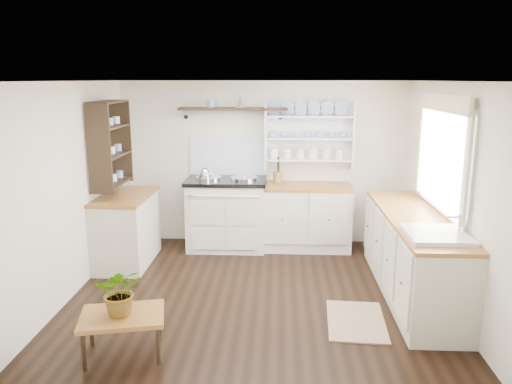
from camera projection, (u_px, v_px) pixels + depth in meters
The scene contains 19 objects.
floor at pixel (256, 294), 5.51m from camera, with size 4.00×3.80×0.01m, color black.
wall_back at pixel (262, 163), 7.11m from camera, with size 4.00×0.02×2.30m, color silver.
wall_right at pixel (449, 195), 5.16m from camera, with size 0.02×3.80×2.30m, color silver.
wall_left at pixel (70, 191), 5.35m from camera, with size 0.02×3.80×2.30m, color silver.
ceiling at pixel (256, 81), 5.00m from camera, with size 4.00×3.80×0.01m, color white.
window at pixel (442, 153), 5.22m from camera, with size 0.08×1.55×1.22m.
aga_cooker at pixel (227, 213), 6.95m from camera, with size 1.10×0.76×1.01m.
back_cabinets at pixel (304, 216), 6.94m from camera, with size 1.27×0.63×0.90m.
right_cabinets at pixel (412, 254), 5.43m from camera, with size 0.62×2.43×0.90m.
belfast_sink at pixel (436, 247), 4.62m from camera, with size 0.55×0.60×0.45m.
left_cabinets at pixel (127, 228), 6.37m from camera, with size 0.62×1.13×0.90m.
plate_rack at pixel (309, 135), 6.95m from camera, with size 1.20×0.22×0.90m.
high_shelf at pixel (233, 110), 6.84m from camera, with size 1.50×0.29×0.16m.
left_shelving at pixel (110, 143), 6.13m from camera, with size 0.28×0.80×1.05m, color black.
kettle at pixel (205, 176), 6.73m from camera, with size 0.18×0.18×0.22m, color silver, non-canonical shape.
utensil_crock at pixel (278, 177), 6.92m from camera, with size 0.13×0.13×0.15m, color brown.
center_table at pixel (122, 319), 4.23m from camera, with size 0.78×0.63×0.38m.
potted_plant at pixel (121, 291), 4.17m from camera, with size 0.38×0.33×0.42m, color #3F7233.
floor_rug at pixel (356, 321), 4.88m from camera, with size 0.55×0.85×0.02m, color #7D5D48.
Camera 1 is at (0.24, -5.12, 2.32)m, focal length 35.00 mm.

